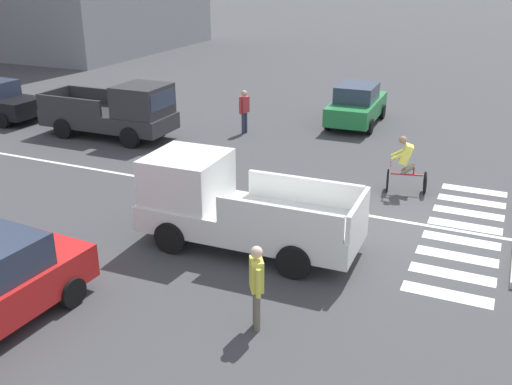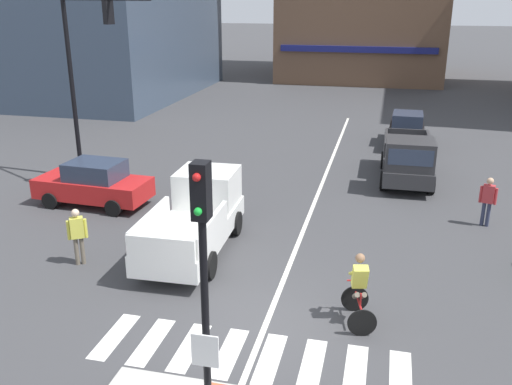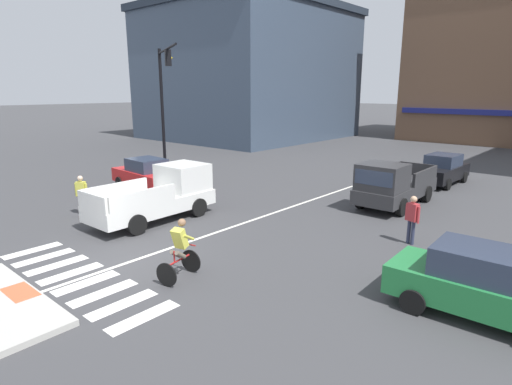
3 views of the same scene
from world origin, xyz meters
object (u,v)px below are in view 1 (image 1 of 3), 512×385
at_px(pedestrian_at_curb_left, 257,281).
at_px(pickup_truck_charcoal_eastbound_far, 118,112).
at_px(pickup_truck_white_westbound_near, 231,206).
at_px(pedestrian_waiting_far_side, 244,108).
at_px(car_green_cross_right, 357,105).
at_px(cyclist, 406,164).

bearing_deg(pedestrian_at_curb_left, pickup_truck_charcoal_eastbound_far, 46.79).
relative_size(pickup_truck_white_westbound_near, pedestrian_waiting_far_side, 3.08).
height_order(car_green_cross_right, pickup_truck_charcoal_eastbound_far, pickup_truck_charcoal_eastbound_far).
relative_size(cyclist, pedestrian_at_curb_left, 1.01).
xyz_separation_m(pickup_truck_charcoal_eastbound_far, cyclist, (-1.25, -10.85, -0.11)).
relative_size(car_green_cross_right, pickup_truck_charcoal_eastbound_far, 0.81).
height_order(pickup_truck_charcoal_eastbound_far, cyclist, pickup_truck_charcoal_eastbound_far).
xyz_separation_m(car_green_cross_right, pedestrian_at_curb_left, (-14.59, -2.05, 0.17)).
bearing_deg(cyclist, pedestrian_at_curb_left, 171.52).
height_order(pickup_truck_charcoal_eastbound_far, pedestrian_at_curb_left, pickup_truck_charcoal_eastbound_far).
bearing_deg(car_green_cross_right, pickup_truck_white_westbound_near, -179.40).
distance_m(pickup_truck_white_westbound_near, cyclist, 5.86).
height_order(pickup_truck_charcoal_eastbound_far, pedestrian_waiting_far_side, pickup_truck_charcoal_eastbound_far).
relative_size(pickup_truck_charcoal_eastbound_far, cyclist, 3.05).
distance_m(pickup_truck_white_westbound_near, pedestrian_waiting_far_side, 9.47).
distance_m(pickup_truck_charcoal_eastbound_far, pedestrian_waiting_far_side, 4.73).
bearing_deg(pedestrian_waiting_far_side, pickup_truck_charcoal_eastbound_far, 121.48).
xyz_separation_m(pedestrian_at_curb_left, pedestrian_waiting_far_side, (11.56, 5.65, 0.00)).
distance_m(car_green_cross_right, pedestrian_at_curb_left, 14.74).
distance_m(cyclist, pedestrian_waiting_far_side, 7.77).
distance_m(pickup_truck_charcoal_eastbound_far, pedestrian_at_curb_left, 13.28).
distance_m(car_green_cross_right, pickup_truck_charcoal_eastbound_far, 9.41).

